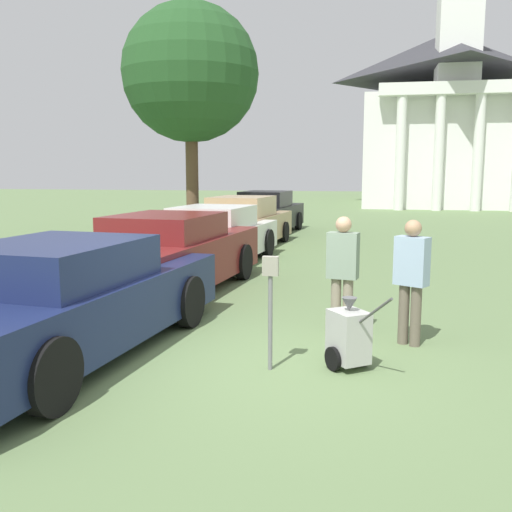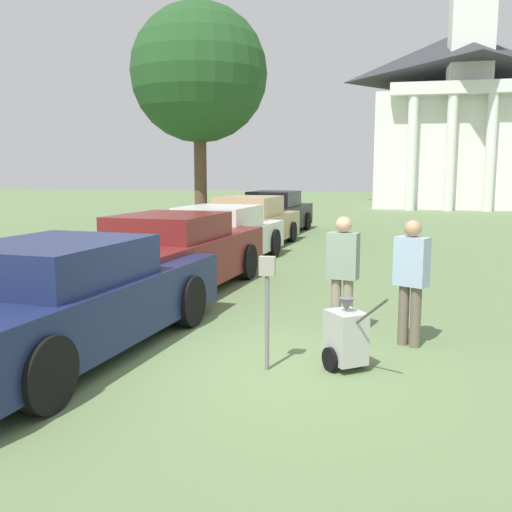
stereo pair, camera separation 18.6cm
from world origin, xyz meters
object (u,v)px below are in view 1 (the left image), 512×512
object	(u,v)px
parking_meter	(270,291)
person_worker	(343,268)
parked_car_black	(267,214)
church	(444,114)
parked_car_tan	(244,224)
equipment_cart	(349,336)
parked_car_maroon	(170,255)
parked_car_white	(215,237)
parked_car_navy	(66,301)
person_supervisor	(411,275)

from	to	relation	value
parking_meter	person_worker	distance (m)	1.76
parked_car_black	church	bearing A→B (deg)	73.22
parked_car_tan	parked_car_black	bearing A→B (deg)	95.95
parking_meter	equipment_cart	distance (m)	1.06
parked_car_maroon	parked_car_white	distance (m)	3.34
equipment_cart	parked_car_maroon	bearing A→B (deg)	97.14
equipment_cart	church	xyz separation A→B (m)	(5.29, 35.33, 5.79)
parked_car_white	parking_meter	xyz separation A→B (m)	(2.58, -7.25, 0.25)
parked_car_navy	parked_car_black	bearing A→B (deg)	95.96
parked_car_navy	person_supervisor	distance (m)	4.41
parked_car_navy	equipment_cart	size ratio (longest dim) A/B	5.39
parked_car_maroon	equipment_cart	size ratio (longest dim) A/B	5.25
parked_car_maroon	parked_car_navy	bearing A→B (deg)	-84.05
church	parked_car_navy	bearing A→B (deg)	-103.85
parked_car_white	equipment_cart	world-z (taller)	parked_car_white
parked_car_white	parked_car_tan	world-z (taller)	parked_car_tan
parked_car_navy	parked_car_tan	xyz separation A→B (m)	(-0.00, 10.50, 0.01)
parked_car_tan	parking_meter	bearing A→B (deg)	-70.31
parked_car_navy	parked_car_black	size ratio (longest dim) A/B	1.11
person_supervisor	church	size ratio (longest dim) A/B	0.07
parked_car_tan	person_supervisor	bearing A→B (deg)	-59.49
parked_car_navy	church	distance (m)	36.97
parked_car_white	church	world-z (taller)	church
parked_car_navy	parked_car_maroon	distance (m)	3.86
parked_car_white	parked_car_black	size ratio (longest dim) A/B	1.03
parked_car_white	person_supervisor	distance (m)	7.31
parked_car_navy	parked_car_white	xyz separation A→B (m)	(0.00, 7.20, -0.01)
person_worker	parked_car_maroon	bearing A→B (deg)	-23.07
parked_car_black	equipment_cart	xyz separation A→B (m)	(3.47, -14.45, -0.33)
parking_meter	church	world-z (taller)	church
equipment_cart	parked_car_navy	bearing A→B (deg)	146.70
parked_car_tan	church	size ratio (longest dim) A/B	0.22
person_supervisor	parking_meter	bearing A→B (deg)	67.87
parked_car_black	parking_meter	xyz separation A→B (m)	(2.58, -14.67, 0.21)
church	parked_car_white	bearing A→B (deg)	-107.18
parked_car_black	church	world-z (taller)	church
church	person_supervisor	bearing A→B (deg)	-97.52
parked_car_maroon	parked_car_tan	world-z (taller)	parked_car_tan
parked_car_maroon	parked_car_black	world-z (taller)	parked_car_black
parked_car_black	person_worker	world-z (taller)	person_worker
church	equipment_cart	bearing A→B (deg)	-98.51
parking_meter	equipment_cart	bearing A→B (deg)	13.89
parked_car_maroon	church	bearing A→B (deg)	80.50
parked_car_maroon	parked_car_white	bearing A→B (deg)	95.97
parked_car_black	person_supervisor	world-z (taller)	person_supervisor
parked_car_tan	equipment_cart	world-z (taller)	parked_car_tan
equipment_cart	church	size ratio (longest dim) A/B	0.04
person_supervisor	parked_car_black	bearing A→B (deg)	-42.72
parked_car_tan	parked_car_black	xyz separation A→B (m)	(0.00, 4.12, 0.01)
church	parked_car_tan	bearing A→B (deg)	-109.29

